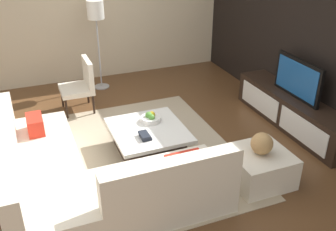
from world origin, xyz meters
TOP-DOWN VIEW (x-y plane):
  - ground_plane at (0.00, 0.00)m, footprint 14.00×14.00m
  - feature_wall_back at (0.00, 2.70)m, footprint 6.40×0.12m
  - side_wall_left at (-3.20, 0.20)m, footprint 0.12×5.20m
  - area_rug at (-0.10, 0.00)m, footprint 3.11×2.45m
  - media_console at (-0.00, 2.40)m, footprint 2.30×0.49m
  - television at (0.00, 2.40)m, footprint 0.97×0.06m
  - sectional_couch at (0.52, -0.89)m, footprint 2.43×2.33m
  - coffee_table at (-0.10, 0.10)m, footprint 1.04×0.97m
  - accent_chair_near at (-1.77, -0.47)m, footprint 0.55×0.52m
  - floor_lamp at (-2.59, 0.02)m, footprint 0.30×0.30m
  - ottoman at (1.00, 1.14)m, footprint 0.70×0.70m
  - fruit_bowl at (-0.28, 0.20)m, footprint 0.28×0.28m
  - decorative_ball at (1.00, 1.14)m, footprint 0.27×0.27m
  - book_stack at (0.12, -0.02)m, footprint 0.20×0.13m

SIDE VIEW (x-z plane):
  - ground_plane at x=0.00m, z-range 0.00..0.00m
  - area_rug at x=-0.10m, z-range 0.00..0.01m
  - ottoman at x=1.00m, z-range 0.00..0.40m
  - coffee_table at x=-0.10m, z-range 0.01..0.39m
  - media_console at x=0.00m, z-range 0.00..0.50m
  - sectional_couch at x=0.52m, z-range -0.13..0.69m
  - book_stack at x=0.12m, z-range 0.38..0.44m
  - fruit_bowl at x=-0.28m, z-range 0.36..0.50m
  - accent_chair_near at x=-1.77m, z-range 0.05..0.92m
  - decorative_ball at x=1.00m, z-range 0.40..0.67m
  - television at x=0.00m, z-range 0.50..1.09m
  - floor_lamp at x=-2.59m, z-range 0.54..2.16m
  - feature_wall_back at x=0.00m, z-range 0.00..2.80m
  - side_wall_left at x=-3.20m, z-range 0.00..2.80m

